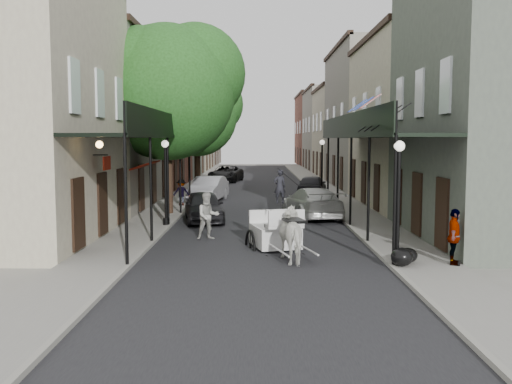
{
  "coord_description": "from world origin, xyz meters",
  "views": [
    {
      "loc": [
        -0.09,
        -18.83,
        3.87
      ],
      "look_at": [
        -0.14,
        5.65,
        1.6
      ],
      "focal_mm": 40.0,
      "sensor_mm": 36.0,
      "label": 1
    }
  ],
  "objects_px": {
    "lamppost_right_far": "(322,167)",
    "car_left_far": "(226,174)",
    "tree_near": "(176,87)",
    "pedestrian_walking": "(208,216)",
    "lamppost_right_near": "(398,201)",
    "car_right_far": "(312,186)",
    "tree_far": "(202,113)",
    "car_left_mid": "(208,189)",
    "horse": "(295,235)",
    "pedestrian_sidewalk_left": "(181,192)",
    "car_left_near": "(204,206)",
    "pedestrian_sidewalk_right": "(454,237)",
    "carriage": "(272,216)",
    "lamppost_left": "(166,181)",
    "car_right_near": "(312,203)"
  },
  "relations": [
    {
      "from": "lamppost_right_far",
      "to": "pedestrian_walking",
      "type": "distance_m",
      "value": 16.23
    },
    {
      "from": "car_left_mid",
      "to": "car_right_near",
      "type": "height_order",
      "value": "car_left_mid"
    },
    {
      "from": "carriage",
      "to": "car_left_far",
      "type": "height_order",
      "value": "carriage"
    },
    {
      "from": "tree_far",
      "to": "lamppost_right_near",
      "type": "bearing_deg",
      "value": -72.32
    },
    {
      "from": "lamppost_right_far",
      "to": "car_left_far",
      "type": "bearing_deg",
      "value": 115.33
    },
    {
      "from": "car_left_far",
      "to": "tree_far",
      "type": "bearing_deg",
      "value": -89.66
    },
    {
      "from": "horse",
      "to": "lamppost_right_far",
      "type": "bearing_deg",
      "value": -113.47
    },
    {
      "from": "lamppost_left",
      "to": "pedestrian_walking",
      "type": "distance_m",
      "value": 3.83
    },
    {
      "from": "tree_far",
      "to": "car_left_near",
      "type": "relative_size",
      "value": 2.03
    },
    {
      "from": "tree_near",
      "to": "car_right_near",
      "type": "distance_m",
      "value": 8.97
    },
    {
      "from": "lamppost_right_far",
      "to": "pedestrian_sidewalk_right",
      "type": "height_order",
      "value": "lamppost_right_far"
    },
    {
      "from": "tree_near",
      "to": "pedestrian_sidewalk_right",
      "type": "height_order",
      "value": "tree_near"
    },
    {
      "from": "tree_near",
      "to": "pedestrian_walking",
      "type": "xyz_separation_m",
      "value": [
        2.2,
        -7.18,
        -5.57
      ]
    },
    {
      "from": "tree_near",
      "to": "car_right_near",
      "type": "height_order",
      "value": "tree_near"
    },
    {
      "from": "car_left_mid",
      "to": "pedestrian_sidewalk_right",
      "type": "bearing_deg",
      "value": -55.4
    },
    {
      "from": "horse",
      "to": "car_right_near",
      "type": "bearing_deg",
      "value": -112.99
    },
    {
      "from": "tree_near",
      "to": "pedestrian_walking",
      "type": "distance_m",
      "value": 9.35
    },
    {
      "from": "car_left_mid",
      "to": "car_right_near",
      "type": "xyz_separation_m",
      "value": [
        5.73,
        -7.53,
        -0.02
      ]
    },
    {
      "from": "car_left_near",
      "to": "car_right_far",
      "type": "distance_m",
      "value": 13.16
    },
    {
      "from": "pedestrian_sidewalk_right",
      "to": "car_right_far",
      "type": "bearing_deg",
      "value": 27.34
    },
    {
      "from": "lamppost_right_near",
      "to": "car_right_near",
      "type": "xyz_separation_m",
      "value": [
        -1.5,
        11.0,
        -1.29
      ]
    },
    {
      "from": "lamppost_right_near",
      "to": "car_right_far",
      "type": "xyz_separation_m",
      "value": [
        -0.5,
        21.37,
        -1.3
      ]
    },
    {
      "from": "car_left_far",
      "to": "car_right_near",
      "type": "xyz_separation_m",
      "value": [
        5.54,
        -23.87,
        0.01
      ]
    },
    {
      "from": "car_left_near",
      "to": "tree_near",
      "type": "bearing_deg",
      "value": 114.26
    },
    {
      "from": "lamppost_right_far",
      "to": "car_right_far",
      "type": "height_order",
      "value": "lamppost_right_far"
    },
    {
      "from": "lamppost_left",
      "to": "pedestrian_walking",
      "type": "relative_size",
      "value": 2.03
    },
    {
      "from": "car_left_mid",
      "to": "car_right_far",
      "type": "height_order",
      "value": "car_left_mid"
    },
    {
      "from": "lamppost_right_far",
      "to": "car_left_near",
      "type": "relative_size",
      "value": 0.87
    },
    {
      "from": "horse",
      "to": "car_right_near",
      "type": "distance_m",
      "value": 10.11
    },
    {
      "from": "tree_far",
      "to": "pedestrian_sidewalk_right",
      "type": "relative_size",
      "value": 5.09
    },
    {
      "from": "car_left_mid",
      "to": "car_right_near",
      "type": "bearing_deg",
      "value": -43.86
    },
    {
      "from": "tree_far",
      "to": "car_right_far",
      "type": "relative_size",
      "value": 1.97
    },
    {
      "from": "pedestrian_walking",
      "to": "car_right_far",
      "type": "relative_size",
      "value": 0.42
    },
    {
      "from": "pedestrian_sidewalk_right",
      "to": "lamppost_right_near",
      "type": "bearing_deg",
      "value": 111.46
    },
    {
      "from": "car_left_mid",
      "to": "car_right_far",
      "type": "distance_m",
      "value": 7.31
    },
    {
      "from": "tree_far",
      "to": "pedestrian_walking",
      "type": "xyz_separation_m",
      "value": [
        2.25,
        -21.18,
        -4.92
      ]
    },
    {
      "from": "lamppost_right_near",
      "to": "horse",
      "type": "height_order",
      "value": "lamppost_right_near"
    },
    {
      "from": "pedestrian_sidewalk_left",
      "to": "car_left_mid",
      "type": "relative_size",
      "value": 0.32
    },
    {
      "from": "pedestrian_walking",
      "to": "car_left_near",
      "type": "bearing_deg",
      "value": 78.44
    },
    {
      "from": "pedestrian_sidewalk_left",
      "to": "car_left_near",
      "type": "bearing_deg",
      "value": 99.45
    },
    {
      "from": "tree_near",
      "to": "tree_far",
      "type": "relative_size",
      "value": 1.12
    },
    {
      "from": "pedestrian_walking",
      "to": "car_left_mid",
      "type": "xyz_separation_m",
      "value": [
        -1.13,
        13.53,
        -0.14
      ]
    },
    {
      "from": "tree_far",
      "to": "car_right_near",
      "type": "bearing_deg",
      "value": -65.72
    },
    {
      "from": "lamppost_left",
      "to": "pedestrian_walking",
      "type": "height_order",
      "value": "lamppost_left"
    },
    {
      "from": "lamppost_right_near",
      "to": "horse",
      "type": "distance_m",
      "value": 3.37
    },
    {
      "from": "pedestrian_sidewalk_right",
      "to": "car_left_mid",
      "type": "relative_size",
      "value": 0.36
    },
    {
      "from": "pedestrian_walking",
      "to": "car_left_near",
      "type": "relative_size",
      "value": 0.43
    },
    {
      "from": "pedestrian_walking",
      "to": "car_left_near",
      "type": "xyz_separation_m",
      "value": [
        -0.6,
        4.76,
        -0.19
      ]
    },
    {
      "from": "lamppost_right_far",
      "to": "carriage",
      "type": "height_order",
      "value": "lamppost_right_far"
    },
    {
      "from": "tree_far",
      "to": "lamppost_right_far",
      "type": "height_order",
      "value": "tree_far"
    }
  ]
}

